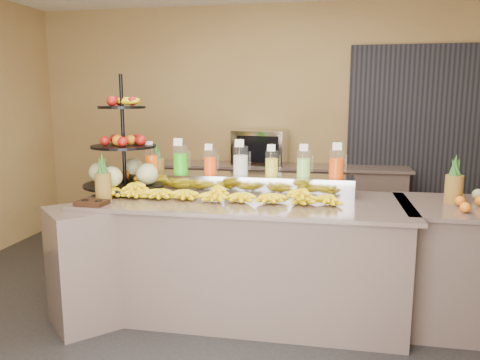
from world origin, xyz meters
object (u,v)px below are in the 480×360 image
(pitcher_tray, at_px, (241,183))
(right_fruit_pile, at_px, (477,199))
(fruit_stand, at_px, (130,162))
(banana_heap, at_px, (216,192))
(condiment_caddy, at_px, (92,203))
(oven_warmer, at_px, (260,147))

(pitcher_tray, distance_m, right_fruit_pile, 1.79)
(right_fruit_pile, bearing_deg, pitcher_tray, 171.94)
(pitcher_tray, xyz_separation_m, fruit_stand, (-0.93, -0.12, 0.17))
(pitcher_tray, height_order, right_fruit_pile, right_fruit_pile)
(banana_heap, bearing_deg, condiment_caddy, -158.28)
(condiment_caddy, bearing_deg, banana_heap, 21.72)
(condiment_caddy, relative_size, right_fruit_pile, 0.53)
(condiment_caddy, bearing_deg, fruit_stand, 83.18)
(right_fruit_pile, distance_m, oven_warmer, 2.66)
(condiment_caddy, xyz_separation_m, oven_warmer, (0.92, 2.34, 0.19))
(banana_heap, height_order, fruit_stand, fruit_stand)
(condiment_caddy, height_order, oven_warmer, oven_warmer)
(pitcher_tray, relative_size, oven_warmer, 3.06)
(condiment_caddy, bearing_deg, right_fruit_pile, 8.73)
(pitcher_tray, bearing_deg, banana_heap, -111.37)
(fruit_stand, xyz_separation_m, right_fruit_pile, (2.70, -0.13, -0.18))
(right_fruit_pile, height_order, oven_warmer, oven_warmer)
(banana_heap, bearing_deg, oven_warmer, 88.35)
(banana_heap, height_order, condiment_caddy, banana_heap)
(pitcher_tray, height_order, banana_heap, banana_heap)
(fruit_stand, xyz_separation_m, condiment_caddy, (-0.07, -0.55, -0.23))
(fruit_stand, bearing_deg, oven_warmer, 55.60)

